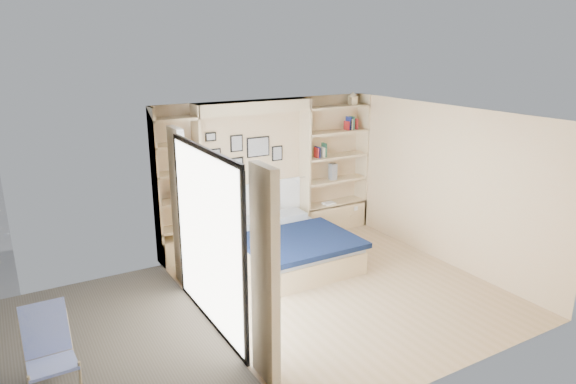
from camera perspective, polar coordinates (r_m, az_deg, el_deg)
ground at (r=7.58m, az=5.71°, el=-10.48°), size 4.50×4.50×0.00m
room_shell at (r=8.20m, az=-2.50°, el=-0.23°), size 4.50×4.50×4.50m
bed at (r=8.27m, az=0.03°, el=-5.98°), size 1.70×2.13×1.07m
photo_gallery at (r=8.65m, az=-5.11°, el=4.20°), size 1.48×0.02×0.82m
reading_lamps at (r=8.64m, az=-3.48°, el=0.78°), size 1.92×0.12×0.15m
shelf_decor at (r=9.26m, az=4.02°, el=5.60°), size 3.55×0.23×2.03m
deck at (r=6.43m, az=-22.65°, el=-17.03°), size 3.20×4.00×0.05m
deck_chair at (r=6.03m, az=-25.05°, el=-15.42°), size 0.48×0.80×0.80m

